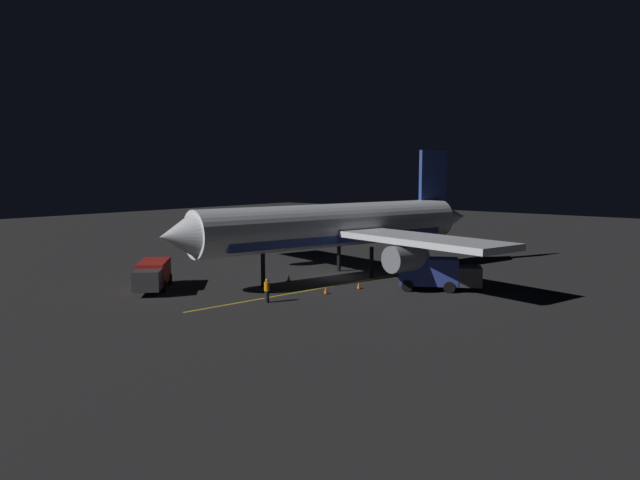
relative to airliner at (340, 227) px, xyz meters
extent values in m
cube|color=#242425|center=(0.12, 0.56, -4.54)|extent=(180.00, 180.00, 0.20)
cube|color=gold|center=(-2.33, 4.56, -4.44)|extent=(3.52, 26.32, 0.01)
cylinder|color=white|center=(0.12, 0.56, 0.20)|extent=(9.54, 27.31, 3.79)
cube|color=#2D479E|center=(0.12, 0.56, -0.84)|extent=(8.48, 23.30, 0.68)
cone|color=white|center=(3.29, 14.92, 0.20)|extent=(4.28, 3.76, 3.71)
cone|color=white|center=(-3.16, -14.35, 0.20)|extent=(4.31, 5.17, 3.41)
cube|color=#2D479E|center=(-2.58, -11.71, 4.54)|extent=(1.13, 3.59, 4.88)
cube|color=white|center=(-9.30, 1.25, -0.37)|extent=(15.59, 7.89, 0.50)
cylinder|color=slate|center=(-8.31, 2.26, -1.77)|extent=(2.74, 3.58, 2.10)
cube|color=white|center=(8.96, -2.77, -0.37)|extent=(15.59, 7.89, 0.50)
cylinder|color=slate|center=(8.49, -1.44, -1.77)|extent=(2.74, 3.58, 2.10)
cylinder|color=black|center=(1.73, 7.85, -3.07)|extent=(0.43, 0.43, 2.75)
cylinder|color=black|center=(-2.60, -1.25, -3.07)|extent=(0.43, 0.43, 2.75)
cylinder|color=black|center=(1.84, -2.23, -3.07)|extent=(0.43, 0.43, 2.75)
cube|color=maroon|center=(8.00, 13.94, -3.10)|extent=(4.77, 4.70, 1.78)
cube|color=#38383D|center=(5.70, 16.15, -3.24)|extent=(2.68, 2.69, 1.50)
cylinder|color=black|center=(6.84, 15.05, -3.99)|extent=(2.25, 2.29, 0.90)
cylinder|color=black|center=(9.16, 12.82, -3.99)|extent=(2.25, 2.29, 0.90)
cube|color=navy|center=(-9.23, 0.35, -2.94)|extent=(5.01, 4.16, 2.11)
cube|color=#38383D|center=(-11.97, -1.29, -3.24)|extent=(2.57, 2.64, 1.50)
cylinder|color=black|center=(-10.60, -0.48, -3.99)|extent=(1.96, 2.44, 0.90)
cylinder|color=black|center=(-7.85, 1.17, -3.99)|extent=(1.96, 2.44, 0.90)
cylinder|color=black|center=(-2.77, 11.89, -4.02)|extent=(0.32, 0.32, 0.85)
cylinder|color=orange|center=(-2.77, 11.89, -3.27)|extent=(0.40, 0.40, 0.65)
sphere|color=tan|center=(-2.77, 11.89, -2.82)|extent=(0.24, 0.24, 0.24)
cone|color=#EA590F|center=(-3.97, 6.71, -4.17)|extent=(0.36, 0.36, 0.55)
cube|color=black|center=(-3.97, 6.71, -4.43)|extent=(0.50, 0.50, 0.03)
cone|color=#EA590F|center=(-4.72, 3.47, -4.17)|extent=(0.36, 0.36, 0.55)
cube|color=black|center=(-4.72, 3.47, -4.43)|extent=(0.50, 0.50, 0.03)
cone|color=#EA590F|center=(1.87, 4.65, -4.17)|extent=(0.36, 0.36, 0.55)
cube|color=black|center=(1.87, 4.65, -4.43)|extent=(0.50, 0.50, 0.03)
camera|label=1|loc=(-33.45, 42.35, 5.01)|focal=34.31mm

